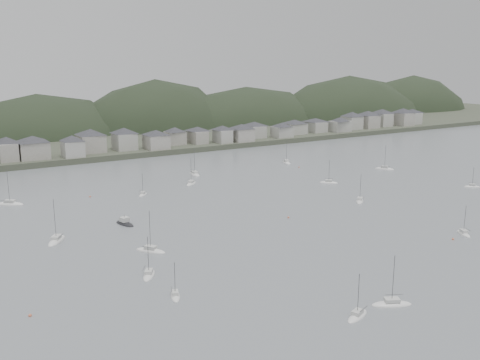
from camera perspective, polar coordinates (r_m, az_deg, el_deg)
ground at (r=143.89m, az=16.16°, el=-7.87°), size 900.00×900.00×0.00m
far_shore_land at (r=399.93m, az=-16.99°, el=5.20°), size 900.00×250.00×3.00m
forested_ridge at (r=378.61m, az=-15.14°, el=2.96°), size 851.55×103.94×102.57m
waterfront_town at (r=314.60m, az=-2.63°, el=5.18°), size 451.48×28.46×12.92m
sailboat_lead at (r=257.17m, az=15.39°, el=1.16°), size 7.34×8.99×12.18m
moored_fleet at (r=171.94m, az=-7.78°, el=-4.06°), size 241.96×146.98×13.62m
motor_launch_far at (r=167.79m, az=-12.37°, el=-4.62°), size 4.93×8.69×3.96m
mooring_buoys at (r=174.80m, az=0.45°, el=-3.67°), size 140.34×107.25×0.70m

